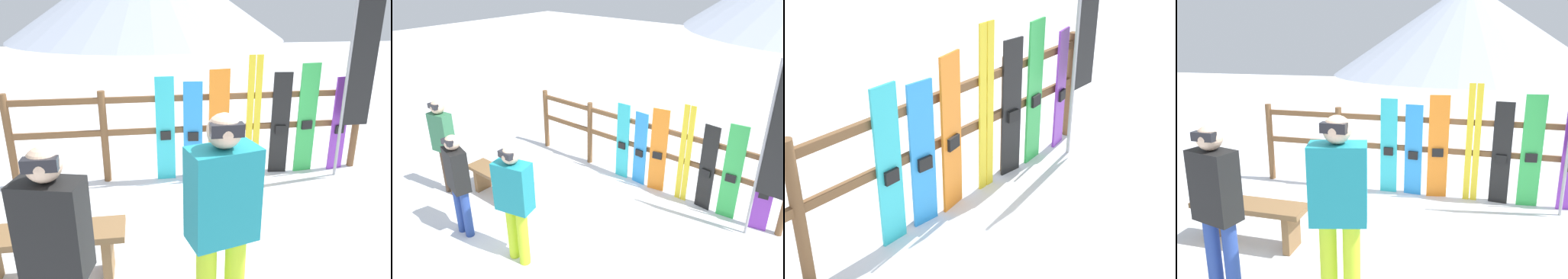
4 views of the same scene
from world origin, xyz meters
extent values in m
plane|color=white|center=(0.00, 0.00, 0.00)|extent=(40.00, 40.00, 0.00)
cylinder|color=brown|center=(-2.38, 2.12, 0.63)|extent=(0.10, 0.10, 1.26)
cylinder|color=brown|center=(-1.19, 2.12, 0.63)|extent=(0.10, 0.10, 1.26)
cylinder|color=brown|center=(0.00, 2.12, 0.63)|extent=(0.10, 0.10, 1.26)
cylinder|color=brown|center=(1.19, 2.12, 0.63)|extent=(0.10, 0.10, 1.26)
cube|color=brown|center=(0.00, 2.12, 0.69)|extent=(4.76, 0.05, 0.08)
cube|color=brown|center=(0.00, 2.12, 1.13)|extent=(4.76, 0.05, 0.08)
cube|color=brown|center=(-1.53, 0.16, 0.47)|extent=(1.31, 0.36, 0.06)
cube|color=brown|center=(-2.02, 0.16, 0.22)|extent=(0.08, 0.29, 0.44)
cube|color=brown|center=(-1.04, 0.16, 0.22)|extent=(0.08, 0.29, 0.44)
cylinder|color=#4C3828|center=(-2.44, -0.26, 0.41)|extent=(0.12, 0.12, 0.82)
cylinder|color=#4C3828|center=(-2.28, -0.26, 0.41)|extent=(0.12, 0.12, 0.82)
cube|color=#33724C|center=(-2.36, -0.26, 1.15)|extent=(0.39, 0.26, 0.65)
sphere|color=#D8B293|center=(-2.36, -0.26, 1.58)|extent=(0.22, 0.22, 0.22)
cube|color=black|center=(-2.36, -0.32, 1.61)|extent=(0.20, 0.08, 0.08)
cylinder|color=#B7D826|center=(-0.29, -0.62, 0.41)|extent=(0.14, 0.14, 0.82)
cylinder|color=#B7D826|center=(-0.09, -0.62, 0.41)|extent=(0.14, 0.14, 0.82)
cube|color=teal|center=(-0.19, -0.62, 1.15)|extent=(0.50, 0.36, 0.65)
sphere|color=#D8B293|center=(-0.19, -0.62, 1.59)|extent=(0.22, 0.22, 0.22)
cube|color=black|center=(-0.19, -0.68, 1.61)|extent=(0.20, 0.08, 0.08)
cylinder|color=navy|center=(-1.32, -0.75, 0.39)|extent=(0.13, 0.13, 0.77)
cylinder|color=navy|center=(-1.14, -0.75, 0.39)|extent=(0.13, 0.13, 0.77)
cube|color=black|center=(-1.23, -0.75, 1.08)|extent=(0.44, 0.31, 0.61)
sphere|color=#D8B293|center=(-1.23, -0.75, 1.49)|extent=(0.21, 0.21, 0.21)
cube|color=black|center=(-1.23, -0.81, 1.51)|extent=(0.19, 0.07, 0.07)
cube|color=#2DBFCC|center=(-0.38, 2.07, 0.72)|extent=(0.25, 0.03, 1.43)
cube|color=black|center=(-0.38, 2.04, 0.64)|extent=(0.14, 0.03, 0.12)
cube|color=#288CE0|center=(-0.01, 2.07, 0.68)|extent=(0.26, 0.04, 1.36)
cube|color=black|center=(-0.01, 2.04, 0.61)|extent=(0.14, 0.04, 0.12)
cube|color=orange|center=(0.34, 2.07, 0.75)|extent=(0.29, 0.08, 1.51)
cube|color=black|center=(0.34, 2.04, 0.68)|extent=(0.16, 0.06, 0.12)
cube|color=yellow|center=(0.77, 2.07, 0.84)|extent=(0.09, 0.02, 1.68)
cube|color=yellow|center=(0.87, 2.07, 0.84)|extent=(0.09, 0.02, 1.68)
cube|color=black|center=(1.21, 2.07, 0.72)|extent=(0.26, 0.05, 1.45)
cube|color=black|center=(1.21, 2.04, 0.65)|extent=(0.14, 0.04, 0.12)
cube|color=green|center=(1.59, 2.07, 0.78)|extent=(0.28, 0.05, 1.56)
cube|color=black|center=(1.59, 2.04, 0.70)|extent=(0.15, 0.04, 0.12)
cube|color=purple|center=(2.09, 2.07, 0.68)|extent=(0.25, 0.07, 1.36)
cube|color=black|center=(2.09, 2.04, 0.61)|extent=(0.14, 0.05, 0.12)
cylinder|color=#99999E|center=(1.99, 1.85, 1.31)|extent=(0.04, 0.04, 2.61)
camera|label=1|loc=(-0.68, -2.75, 2.32)|focal=35.00mm
camera|label=2|loc=(3.03, -3.13, 3.66)|focal=35.00mm
camera|label=3|loc=(-2.77, -1.02, 2.88)|focal=50.00mm
camera|label=4|loc=(0.79, -3.25, 2.24)|focal=35.00mm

